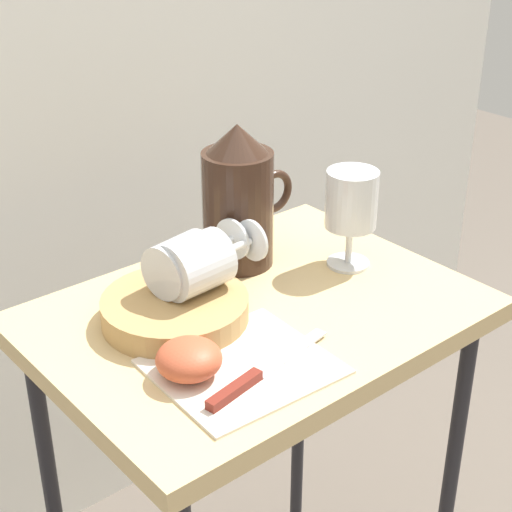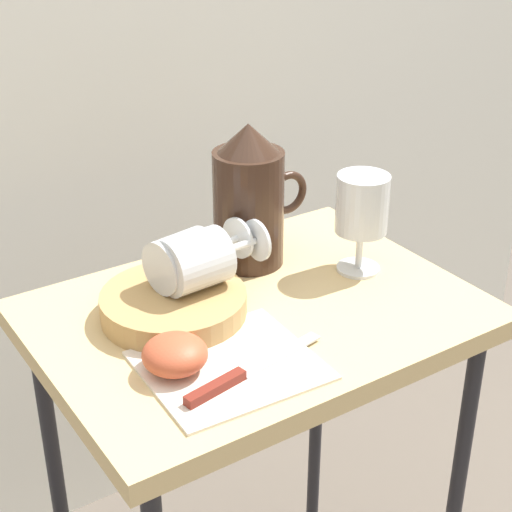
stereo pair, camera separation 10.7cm
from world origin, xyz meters
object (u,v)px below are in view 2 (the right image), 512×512
object	(u,v)px
table	(256,355)
knife	(236,377)
pitcher	(249,207)
wine_glass_tipped_far	(197,260)
apple_half_left	(175,354)
wine_glass_tipped_near	(185,259)
basket_tray	(174,305)
wine_glass_upright	(362,209)

from	to	relation	value
table	knife	xyz separation A→B (m)	(-0.11, -0.13, 0.09)
pitcher	wine_glass_tipped_far	bearing A→B (deg)	-149.44
table	pitcher	world-z (taller)	pitcher
pitcher	apple_half_left	xyz separation A→B (m)	(-0.23, -0.19, -0.06)
table	wine_glass_tipped_near	world-z (taller)	wine_glass_tipped_near
wine_glass_tipped_near	wine_glass_tipped_far	bearing A→B (deg)	-52.64
table	basket_tray	bearing A→B (deg)	157.25
basket_tray	pitcher	size ratio (longest dim) A/B	0.90
wine_glass_upright	knife	distance (m)	0.34
pitcher	apple_half_left	distance (m)	0.31
pitcher	wine_glass_tipped_far	xyz separation A→B (m)	(-0.13, -0.08, -0.01)
basket_tray	pitcher	bearing A→B (deg)	24.55
pitcher	wine_glass_upright	distance (m)	0.16
apple_half_left	table	bearing A→B (deg)	23.76
basket_tray	pitcher	world-z (taller)	pitcher
table	apple_half_left	xyz separation A→B (m)	(-0.16, -0.07, 0.10)
basket_tray	wine_glass_tipped_far	world-z (taller)	wine_glass_tipped_far
basket_tray	knife	xyz separation A→B (m)	(-0.01, -0.17, -0.01)
table	knife	world-z (taller)	knife
basket_tray	apple_half_left	xyz separation A→B (m)	(-0.06, -0.11, 0.01)
basket_tray	wine_glass_tipped_far	size ratio (longest dim) A/B	1.29
wine_glass_tipped_near	knife	size ratio (longest dim) A/B	0.71
wine_glass_upright	wine_glass_tipped_near	world-z (taller)	wine_glass_upright
knife	pitcher	bearing A→B (deg)	54.02
table	wine_glass_tipped_far	distance (m)	0.17
wine_glass_tipped_far	knife	xyz separation A→B (m)	(-0.05, -0.17, -0.07)
basket_tray	knife	bearing A→B (deg)	-93.75
table	knife	size ratio (longest dim) A/B	3.39
wine_glass_upright	wine_glass_tipped_near	distance (m)	0.27
basket_tray	knife	world-z (taller)	basket_tray
wine_glass_tipped_far	table	bearing A→B (deg)	-33.26
knife	wine_glass_tipped_near	bearing A→B (deg)	78.45
basket_tray	pitcher	xyz separation A→B (m)	(0.17, 0.08, 0.07)
apple_half_left	knife	distance (m)	0.08
wine_glass_tipped_far	knife	world-z (taller)	wine_glass_tipped_far
wine_glass_tipped_far	apple_half_left	world-z (taller)	wine_glass_tipped_far
wine_glass_tipped_far	apple_half_left	xyz separation A→B (m)	(-0.10, -0.11, -0.05)
wine_glass_upright	apple_half_left	world-z (taller)	wine_glass_upright
pitcher	table	bearing A→B (deg)	-119.39
wine_glass_tipped_far	knife	bearing A→B (deg)	-105.91
wine_glass_tipped_near	apple_half_left	xyz separation A→B (m)	(-0.09, -0.13, -0.05)
wine_glass_upright	apple_half_left	size ratio (longest dim) A/B	1.89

